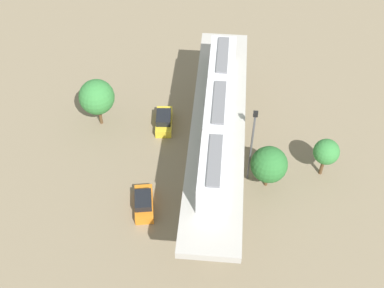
{
  "coord_description": "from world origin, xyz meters",
  "views": [
    {
      "loc": [
        -0.47,
        34.08,
        42.12
      ],
      "look_at": [
        2.5,
        0.34,
        4.32
      ],
      "focal_mm": 47.23,
      "sensor_mm": 36.0,
      "label": 1
    }
  ],
  "objects_px": {
    "tree_mid_lot": "(97,97)",
    "parked_car_orange": "(144,203)",
    "tree_far_corner": "(326,152)",
    "train": "(219,114)",
    "tree_near_viaduct": "(269,165)",
    "signal_post": "(252,144)",
    "parked_car_yellow": "(164,121)"
  },
  "relations": [
    {
      "from": "tree_mid_lot",
      "to": "parked_car_orange",
      "type": "bearing_deg",
      "value": 120.75
    },
    {
      "from": "parked_car_orange",
      "to": "tree_far_corner",
      "type": "bearing_deg",
      "value": -171.4
    },
    {
      "from": "train",
      "to": "tree_near_viaduct",
      "type": "xyz_separation_m",
      "value": [
        -5.33,
        1.13,
        -5.48
      ]
    },
    {
      "from": "signal_post",
      "to": "tree_near_viaduct",
      "type": "bearing_deg",
      "value": 159.9
    },
    {
      "from": "tree_near_viaduct",
      "to": "signal_post",
      "type": "xyz_separation_m",
      "value": [
        1.93,
        -0.7,
        2.17
      ]
    },
    {
      "from": "train",
      "to": "tree_near_viaduct",
      "type": "height_order",
      "value": "train"
    },
    {
      "from": "tree_far_corner",
      "to": "signal_post",
      "type": "height_order",
      "value": "signal_post"
    },
    {
      "from": "parked_car_yellow",
      "to": "tree_mid_lot",
      "type": "height_order",
      "value": "tree_mid_lot"
    },
    {
      "from": "train",
      "to": "parked_car_orange",
      "type": "relative_size",
      "value": 4.61
    },
    {
      "from": "tree_near_viaduct",
      "to": "signal_post",
      "type": "distance_m",
      "value": 2.98
    },
    {
      "from": "parked_car_orange",
      "to": "tree_near_viaduct",
      "type": "height_order",
      "value": "tree_near_viaduct"
    },
    {
      "from": "train",
      "to": "tree_far_corner",
      "type": "xyz_separation_m",
      "value": [
        -11.13,
        -0.9,
        -5.31
      ]
    },
    {
      "from": "train",
      "to": "tree_mid_lot",
      "type": "xyz_separation_m",
      "value": [
        13.63,
        -6.24,
        -4.66
      ]
    },
    {
      "from": "tree_near_viaduct",
      "to": "signal_post",
      "type": "height_order",
      "value": "signal_post"
    },
    {
      "from": "parked_car_yellow",
      "to": "tree_far_corner",
      "type": "bearing_deg",
      "value": 157.66
    },
    {
      "from": "tree_near_viaduct",
      "to": "tree_mid_lot",
      "type": "distance_m",
      "value": 20.36
    },
    {
      "from": "train",
      "to": "tree_mid_lot",
      "type": "relative_size",
      "value": 3.37
    },
    {
      "from": "parked_car_orange",
      "to": "tree_mid_lot",
      "type": "xyz_separation_m",
      "value": [
        6.75,
        -11.35,
        3.34
      ]
    },
    {
      "from": "tree_near_viaduct",
      "to": "tree_far_corner",
      "type": "xyz_separation_m",
      "value": [
        -5.8,
        -2.03,
        0.17
      ]
    },
    {
      "from": "tree_far_corner",
      "to": "signal_post",
      "type": "distance_m",
      "value": 8.09
    },
    {
      "from": "parked_car_yellow",
      "to": "parked_car_orange",
      "type": "relative_size",
      "value": 0.97
    },
    {
      "from": "tree_near_viaduct",
      "to": "parked_car_yellow",
      "type": "bearing_deg",
      "value": -33.24
    },
    {
      "from": "train",
      "to": "tree_far_corner",
      "type": "bearing_deg",
      "value": -175.37
    },
    {
      "from": "signal_post",
      "to": "tree_far_corner",
      "type": "bearing_deg",
      "value": -170.27
    },
    {
      "from": "tree_mid_lot",
      "to": "tree_far_corner",
      "type": "relative_size",
      "value": 1.26
    },
    {
      "from": "parked_car_yellow",
      "to": "tree_far_corner",
      "type": "distance_m",
      "value": 18.51
    },
    {
      "from": "parked_car_orange",
      "to": "signal_post",
      "type": "height_order",
      "value": "signal_post"
    },
    {
      "from": "signal_post",
      "to": "tree_mid_lot",
      "type": "bearing_deg",
      "value": -21.38
    },
    {
      "from": "train",
      "to": "parked_car_yellow",
      "type": "bearing_deg",
      "value": -45.83
    },
    {
      "from": "train",
      "to": "tree_near_viaduct",
      "type": "distance_m",
      "value": 7.73
    },
    {
      "from": "parked_car_yellow",
      "to": "tree_near_viaduct",
      "type": "distance_m",
      "value": 14.14
    },
    {
      "from": "parked_car_yellow",
      "to": "tree_mid_lot",
      "type": "distance_m",
      "value": 8.05
    }
  ]
}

